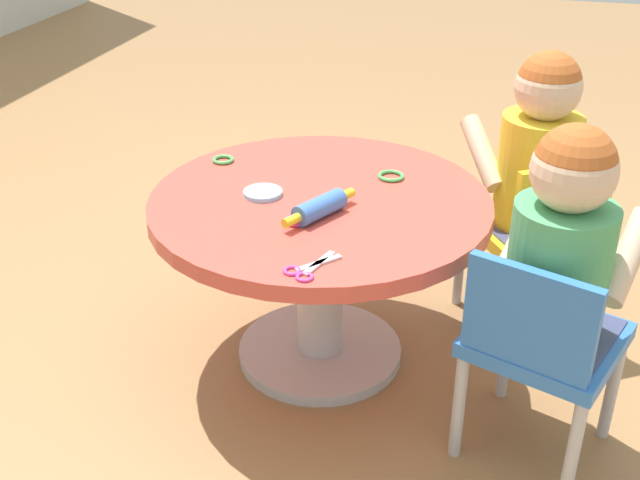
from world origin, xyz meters
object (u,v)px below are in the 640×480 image
child_chair_right (536,231)px  seated_child_right (539,148)px  child_chair_left (540,344)px  craft_scissors (308,269)px  craft_table (320,240)px  rolling_pin (320,207)px  seated_child_left (563,244)px

child_chair_right → seated_child_right: bearing=32.1°
child_chair_left → seated_child_right: bearing=4.5°
seated_child_right → craft_scissors: seated_child_right is taller
child_chair_left → child_chair_right: 0.53m
child_chair_left → child_chair_right: bearing=2.6°
craft_table → rolling_pin: size_ratio=3.95×
seated_child_right → rolling_pin: (-0.43, 0.48, -0.03)m
seated_child_right → rolling_pin: 0.64m
seated_child_left → seated_child_right: 0.53m
child_chair_right → rolling_pin: size_ratio=2.51×
child_chair_left → seated_child_left: bearing=-20.4°
craft_table → child_chair_left: (-0.24, -0.55, -0.05)m
rolling_pin → craft_table: bearing=14.4°
seated_child_left → seated_child_right: same height
craft_table → craft_scissors: size_ratio=5.95×
craft_table → rolling_pin: rolling_pin is taller
craft_table → child_chair_right: (0.29, -0.53, -0.05)m
craft_table → seated_child_right: seated_child_right is taller
seated_child_right → craft_scissors: 0.81m
seated_child_right → rolling_pin: size_ratio=2.39×
seated_child_right → seated_child_left: bearing=-173.6°
craft_table → child_chair_left: child_chair_left is taller
child_chair_left → rolling_pin: child_chair_left is taller
craft_table → seated_child_left: bearing=-109.9°
craft_table → rolling_pin: (-0.10, -0.03, 0.14)m
child_chair_right → child_chair_left: bearing=-177.4°
seated_child_left → seated_child_right: (0.53, 0.06, 0.00)m
child_chair_left → rolling_pin: 0.58m
craft_table → craft_scissors: bearing=-169.3°
child_chair_left → seated_child_right: (0.57, 0.04, 0.23)m
seated_child_right → child_chair_left: bearing=-175.5°
rolling_pin → craft_scissors: rolling_pin is taller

